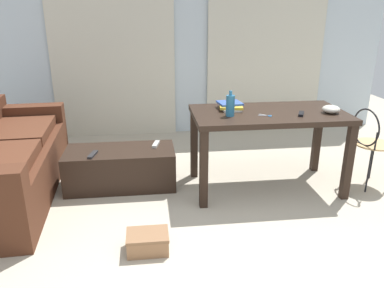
# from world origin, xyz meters

# --- Properties ---
(ground_plane) EXTENTS (7.99, 7.99, 0.00)m
(ground_plane) POSITION_xyz_m (0.00, 1.27, 0.00)
(ground_plane) COLOR #B2A893
(wall_back) EXTENTS (5.42, 0.10, 2.48)m
(wall_back) POSITION_xyz_m (0.00, 3.33, 1.24)
(wall_back) COLOR silver
(wall_back) RESTS_ON ground
(curtains) EXTENTS (3.70, 0.03, 2.16)m
(curtains) POSITION_xyz_m (0.00, 3.25, 1.08)
(curtains) COLOR beige
(curtains) RESTS_ON ground
(couch) EXTENTS (0.93, 2.11, 0.77)m
(couch) POSITION_xyz_m (-1.99, 1.50, 0.32)
(couch) COLOR #4C2819
(couch) RESTS_ON ground
(coffee_table) EXTENTS (1.07, 0.50, 0.38)m
(coffee_table) POSITION_xyz_m (-0.91, 1.59, 0.19)
(coffee_table) COLOR black
(coffee_table) RESTS_ON ground
(craft_table) EXTENTS (1.44, 0.77, 0.77)m
(craft_table) POSITION_xyz_m (0.51, 1.39, 0.67)
(craft_table) COLOR black
(craft_table) RESTS_ON ground
(wire_chair) EXTENTS (0.37, 0.39, 0.80)m
(wire_chair) POSITION_xyz_m (1.50, 1.28, 0.50)
(wire_chair) COLOR tan
(wire_chair) RESTS_ON ground
(bottle_near) EXTENTS (0.08, 0.08, 0.23)m
(bottle_near) POSITION_xyz_m (0.12, 1.29, 0.87)
(bottle_near) COLOR teal
(bottle_near) RESTS_ON craft_table
(bowl) EXTENTS (0.16, 0.16, 0.07)m
(bowl) POSITION_xyz_m (1.07, 1.27, 0.81)
(bowl) COLOR beige
(bowl) RESTS_ON craft_table
(book_stack) EXTENTS (0.25, 0.29, 0.06)m
(book_stack) POSITION_xyz_m (0.17, 1.54, 0.80)
(book_stack) COLOR silver
(book_stack) RESTS_ON craft_table
(tv_remote_on_table) EXTENTS (0.10, 0.15, 0.02)m
(tv_remote_on_table) POSITION_xyz_m (0.77, 1.24, 0.78)
(tv_remote_on_table) COLOR black
(tv_remote_on_table) RESTS_ON craft_table
(scissors) EXTENTS (0.12, 0.09, 0.00)m
(scissors) POSITION_xyz_m (0.45, 1.25, 0.78)
(scissors) COLOR #9EA0A5
(scissors) RESTS_ON craft_table
(tv_remote_primary) EXTENTS (0.09, 0.18, 0.03)m
(tv_remote_primary) POSITION_xyz_m (-0.55, 1.67, 0.39)
(tv_remote_primary) COLOR #B7B7B2
(tv_remote_primary) RESTS_ON coffee_table
(tv_remote_secondary) EXTENTS (0.08, 0.19, 0.02)m
(tv_remote_secondary) POSITION_xyz_m (-1.15, 1.46, 0.39)
(tv_remote_secondary) COLOR #232326
(tv_remote_secondary) RESTS_ON coffee_table
(shoebox) EXTENTS (0.31, 0.22, 0.14)m
(shoebox) POSITION_xyz_m (-0.66, 0.45, 0.07)
(shoebox) COLOR #996B47
(shoebox) RESTS_ON ground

